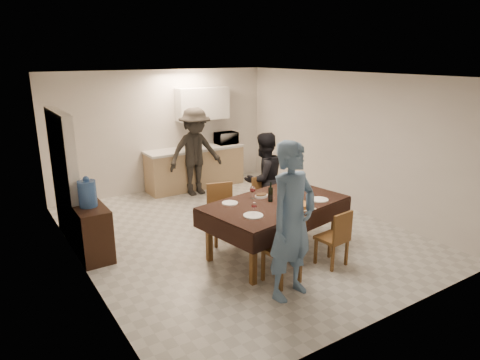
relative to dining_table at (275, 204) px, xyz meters
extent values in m
cube|color=beige|center=(-0.07, 0.95, -0.78)|extent=(5.00, 6.00, 0.02)
cube|color=white|center=(-0.07, 0.95, 1.82)|extent=(5.00, 6.00, 0.02)
cube|color=silver|center=(-0.07, 3.95, 0.52)|extent=(5.00, 0.02, 2.60)
cube|color=silver|center=(-0.07, -2.05, 0.52)|extent=(5.00, 0.02, 2.60)
cube|color=silver|center=(-2.57, 0.95, 0.52)|extent=(0.02, 6.00, 2.60)
cube|color=silver|center=(2.43, 0.95, 0.52)|extent=(0.02, 6.00, 2.60)
cube|color=white|center=(-2.49, 2.15, 0.27)|extent=(0.15, 1.40, 2.10)
cube|color=tan|center=(0.53, 3.63, -0.35)|extent=(2.20, 0.60, 0.86)
cube|color=beige|center=(0.53, 3.63, 0.11)|extent=(2.24, 0.64, 0.05)
cube|color=silver|center=(0.83, 3.77, 1.07)|extent=(1.20, 0.34, 0.70)
cube|color=black|center=(0.00, 0.00, 0.02)|extent=(2.27, 1.56, 0.04)
cube|color=brown|center=(0.00, 0.00, -0.39)|extent=(0.08, 0.08, 0.77)
cube|color=brown|center=(-0.45, -0.75, -0.32)|extent=(0.47, 0.47, 0.05)
cube|color=brown|center=(-0.45, -0.94, -0.07)|extent=(0.43, 0.08, 0.46)
cube|color=brown|center=(0.45, -0.75, -0.37)|extent=(0.42, 0.42, 0.05)
cube|color=brown|center=(0.45, -0.92, -0.15)|extent=(0.38, 0.07, 0.41)
cube|color=brown|center=(-0.45, 0.75, -0.32)|extent=(0.52, 0.52, 0.05)
cube|color=brown|center=(-0.45, 0.56, -0.07)|extent=(0.42, 0.14, 0.46)
cube|color=brown|center=(0.45, 0.75, -0.33)|extent=(0.49, 0.49, 0.05)
cube|color=brown|center=(0.45, 0.56, -0.08)|extent=(0.42, 0.11, 0.45)
cube|color=black|center=(-2.35, 1.36, -0.38)|extent=(0.43, 0.86, 0.79)
cylinder|color=#3B65AC|center=(-2.35, 1.36, 0.21)|extent=(0.26, 0.26, 0.38)
cylinder|color=white|center=(0.35, -0.05, 0.14)|extent=(0.14, 0.14, 0.21)
cube|color=#C68C3A|center=(0.10, -0.38, 0.07)|extent=(0.47, 0.37, 0.06)
cylinder|color=white|center=(0.30, 0.18, 0.07)|extent=(0.19, 0.19, 0.07)
cylinder|color=white|center=(-0.05, 0.28, 0.05)|extent=(0.20, 0.20, 0.03)
cylinder|color=white|center=(-0.60, -0.30, 0.05)|extent=(0.27, 0.27, 0.02)
cylinder|color=white|center=(0.60, -0.30, 0.05)|extent=(0.27, 0.27, 0.02)
cylinder|color=white|center=(-0.60, 0.30, 0.04)|extent=(0.23, 0.23, 0.01)
cylinder|color=white|center=(0.60, 0.30, 0.05)|extent=(0.27, 0.27, 0.02)
imported|color=silver|center=(1.35, 3.63, 0.27)|extent=(0.49, 0.33, 0.27)
imported|color=#57789E|center=(-0.55, -1.05, 0.20)|extent=(0.79, 0.59, 1.96)
imported|color=black|center=(0.55, 1.05, 0.04)|extent=(0.85, 0.69, 1.64)
imported|color=black|center=(0.32, 3.18, 0.15)|extent=(1.20, 0.69, 1.86)
camera|label=1|loc=(-3.67, -4.72, 2.13)|focal=32.00mm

